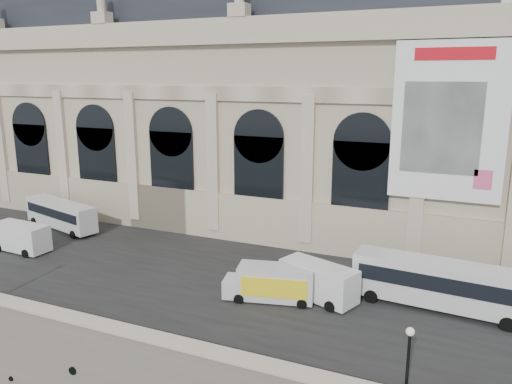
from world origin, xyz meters
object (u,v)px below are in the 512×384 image
bus_left (61,214)px  box_truck (271,283)px  bus_right (439,283)px  van_b (18,237)px  van_c (314,280)px  lamp_right (408,367)px

bus_left → box_truck: (28.07, -7.35, -0.39)m
bus_right → bus_left: bearing=174.5°
bus_right → van_b: bus_right is taller
bus_right → van_c: 9.07m
van_b → lamp_right: size_ratio=1.42×
bus_left → van_b: bus_left is taller
van_b → van_c: size_ratio=0.93×
bus_right → box_truck: 12.31m
bus_right → lamp_right: bearing=-93.4°
box_truck → lamp_right: lamp_right is taller
van_b → bus_left: bearing=101.3°
van_b → lamp_right: 38.80m
bus_right → box_truck: (-11.78, -3.49, -0.66)m
bus_right → box_truck: size_ratio=1.76×
bus_left → bus_right: 40.03m
bus_left → box_truck: bearing=-14.7°
lamp_right → van_c: bearing=128.1°
bus_left → van_c: 31.47m
bus_right → lamp_right: 12.15m
lamp_right → van_b: bearing=166.6°
bus_left → van_c: size_ratio=1.63×
van_b → box_truck: box_truck is taller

